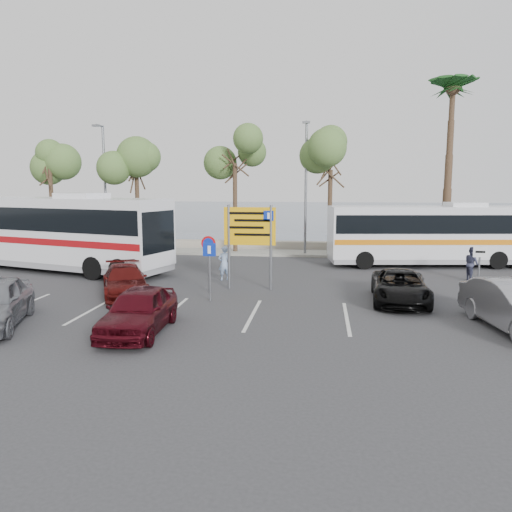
# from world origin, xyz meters

# --- Properties ---
(ground) EXTENTS (120.00, 120.00, 0.00)m
(ground) POSITION_xyz_m (0.00, 0.00, 0.00)
(ground) COLOR #313133
(ground) RESTS_ON ground
(kerb_strip) EXTENTS (44.00, 2.40, 0.15)m
(kerb_strip) POSITION_xyz_m (0.00, 14.00, 0.07)
(kerb_strip) COLOR gray
(kerb_strip) RESTS_ON ground
(seawall) EXTENTS (48.00, 0.80, 0.60)m
(seawall) POSITION_xyz_m (0.00, 16.00, 0.30)
(seawall) COLOR #9E927E
(seawall) RESTS_ON ground
(sea) EXTENTS (140.00, 140.00, 0.00)m
(sea) POSITION_xyz_m (0.00, 60.00, 0.01)
(sea) COLOR #39475C
(sea) RESTS_ON ground
(tree_far_left) EXTENTS (3.20, 3.20, 7.60)m
(tree_far_left) POSITION_xyz_m (-14.00, 14.00, 6.33)
(tree_far_left) COLOR #382619
(tree_far_left) RESTS_ON kerb_strip
(tree_left) EXTENTS (3.20, 3.20, 7.20)m
(tree_left) POSITION_xyz_m (-8.00, 14.00, 6.00)
(tree_left) COLOR #382619
(tree_left) RESTS_ON kerb_strip
(tree_mid) EXTENTS (3.20, 3.20, 8.00)m
(tree_mid) POSITION_xyz_m (-1.50, 14.00, 6.65)
(tree_mid) COLOR #382619
(tree_mid) RESTS_ON kerb_strip
(tree_right) EXTENTS (3.20, 3.20, 7.40)m
(tree_right) POSITION_xyz_m (4.50, 14.00, 6.17)
(tree_right) COLOR #382619
(tree_right) RESTS_ON kerb_strip
(palm_tree) EXTENTS (4.80, 4.80, 11.20)m
(palm_tree) POSITION_xyz_m (11.50, 14.00, 9.87)
(palm_tree) COLOR #382619
(palm_tree) RESTS_ON kerb_strip
(street_lamp_left) EXTENTS (0.45, 1.15, 8.01)m
(street_lamp_left) POSITION_xyz_m (-10.00, 13.52, 4.60)
(street_lamp_left) COLOR slate
(street_lamp_left) RESTS_ON kerb_strip
(street_lamp_right) EXTENTS (0.45, 1.15, 8.01)m
(street_lamp_right) POSITION_xyz_m (3.00, 13.52, 4.60)
(street_lamp_right) COLOR slate
(street_lamp_right) RESTS_ON kerb_strip
(direction_sign) EXTENTS (2.20, 0.12, 3.60)m
(direction_sign) POSITION_xyz_m (1.00, 3.20, 2.43)
(direction_sign) COLOR slate
(direction_sign) RESTS_ON ground
(sign_no_stop) EXTENTS (0.60, 0.08, 2.35)m
(sign_no_stop) POSITION_xyz_m (-0.60, 2.38, 1.58)
(sign_no_stop) COLOR slate
(sign_no_stop) RESTS_ON ground
(sign_parking) EXTENTS (0.50, 0.07, 2.25)m
(sign_parking) POSITION_xyz_m (-0.20, 0.79, 1.47)
(sign_parking) COLOR slate
(sign_parking) RESTS_ON ground
(sign_taxi) EXTENTS (0.50, 0.07, 2.20)m
(sign_taxi) POSITION_xyz_m (9.80, 1.49, 1.42)
(sign_taxi) COLOR slate
(sign_taxi) RESTS_ON ground
(lane_markings) EXTENTS (12.02, 4.20, 0.01)m
(lane_markings) POSITION_xyz_m (-1.14, -1.00, 0.00)
(lane_markings) COLOR silver
(lane_markings) RESTS_ON ground
(coach_bus_left) EXTENTS (13.15, 6.33, 4.02)m
(coach_bus_left) POSITION_xyz_m (-9.65, 6.50, 1.87)
(coach_bus_left) COLOR silver
(coach_bus_left) RESTS_ON ground
(coach_bus_right) EXTENTS (11.39, 3.85, 3.48)m
(coach_bus_right) POSITION_xyz_m (10.02, 10.50, 1.61)
(coach_bus_right) COLOR silver
(coach_bus_right) RESTS_ON ground
(car_maroon) EXTENTS (3.28, 4.48, 1.20)m
(car_maroon) POSITION_xyz_m (-3.82, 1.35, 0.60)
(car_maroon) COLOR #520F0D
(car_maroon) RESTS_ON ground
(car_red) EXTENTS (1.78, 4.13, 1.39)m
(car_red) POSITION_xyz_m (-1.42, -3.50, 0.69)
(car_red) COLOR #460A12
(car_red) RESTS_ON ground
(suv_black) EXTENTS (2.33, 4.52, 1.22)m
(suv_black) POSITION_xyz_m (7.00, 1.50, 0.61)
(suv_black) COLOR black
(suv_black) RESTS_ON ground
(pedestrian_near) EXTENTS (0.70, 0.63, 1.60)m
(pedestrian_near) POSITION_xyz_m (-0.47, 5.00, 0.80)
(pedestrian_near) COLOR #90ABD2
(pedestrian_near) RESTS_ON ground
(pedestrian_far) EXTENTS (0.72, 0.86, 1.57)m
(pedestrian_far) POSITION_xyz_m (11.00, 6.50, 0.79)
(pedestrian_far) COLOR #33354C
(pedestrian_far) RESTS_ON ground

